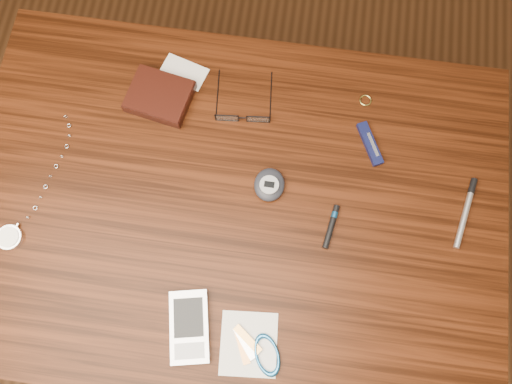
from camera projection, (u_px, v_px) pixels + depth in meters
The scene contains 12 objects.
ground at pixel (243, 262), 1.63m from camera, with size 3.80×3.80×0.00m, color #472814.
desk at pixel (235, 217), 1.01m from camera, with size 1.00×0.70×0.75m.
wallet_and_card at pixel (160, 96), 0.96m from camera, with size 0.15×0.16×0.03m.
eyeglasses at pixel (243, 116), 0.95m from camera, with size 0.12×0.12×0.02m.
gold_ring at pixel (365, 100), 0.97m from camera, with size 0.02×0.02×0.00m, color #C8B856.
pocket_watch at pixel (12, 234), 0.89m from camera, with size 0.08×0.27×0.01m.
pda_phone at pixel (189, 327), 0.84m from camera, with size 0.09×0.13×0.02m.
pedometer at pixel (269, 185), 0.91m from camera, with size 0.06×0.06×0.03m.
notepad_keys at pixel (258, 350), 0.84m from camera, with size 0.12×0.11×0.01m.
pocket_knife at pixel (370, 144), 0.94m from camera, with size 0.06×0.09×0.01m.
silver_pen at pixel (467, 207), 0.90m from camera, with size 0.04×0.14×0.01m.
black_blue_pen at pixel (331, 225), 0.89m from camera, with size 0.02×0.08×0.01m.
Camera 1 is at (0.07, -0.22, 1.63)m, focal length 35.00 mm.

